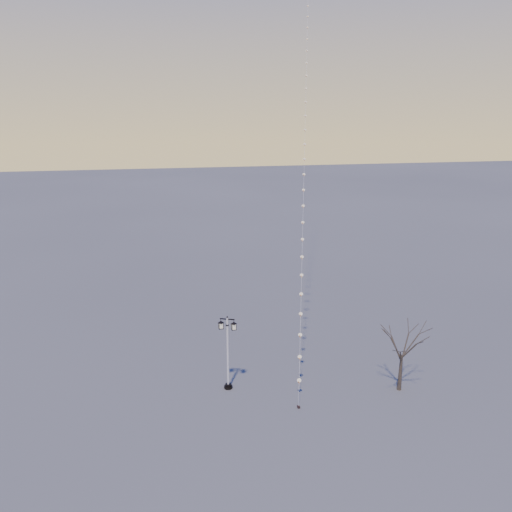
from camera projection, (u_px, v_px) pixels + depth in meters
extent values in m
plane|color=#525353|center=(289.00, 413.00, 31.14)|extent=(300.00, 300.00, 0.00)
cylinder|color=black|center=(228.00, 387.00, 33.91)|extent=(0.56, 0.56, 0.16)
cylinder|color=black|center=(228.00, 385.00, 33.87)|extent=(0.40, 0.40, 0.14)
cylinder|color=white|center=(228.00, 351.00, 33.22)|extent=(0.13, 0.13, 4.71)
cylinder|color=black|center=(227.00, 325.00, 32.75)|extent=(0.20, 0.20, 0.06)
cube|color=black|center=(227.00, 319.00, 32.64)|extent=(0.89, 0.44, 0.06)
sphere|color=black|center=(227.00, 317.00, 32.61)|extent=(0.14, 0.14, 0.14)
pyramid|color=black|center=(221.00, 321.00, 32.76)|extent=(0.44, 0.44, 0.14)
cube|color=beige|center=(221.00, 325.00, 32.84)|extent=(0.26, 0.26, 0.34)
cube|color=black|center=(221.00, 328.00, 32.89)|extent=(0.30, 0.30, 0.04)
pyramid|color=black|center=(234.00, 322.00, 32.60)|extent=(0.44, 0.44, 0.14)
cube|color=beige|center=(234.00, 326.00, 32.68)|extent=(0.26, 0.26, 0.34)
cube|color=black|center=(234.00, 329.00, 32.73)|extent=(0.30, 0.30, 0.04)
cone|color=#362E24|center=(400.00, 372.00, 33.42)|extent=(0.29, 0.29, 2.47)
cylinder|color=black|center=(299.00, 407.00, 31.59)|extent=(0.17, 0.17, 0.17)
cylinder|color=black|center=(299.00, 406.00, 31.58)|extent=(0.03, 0.03, 0.22)
cone|color=orange|center=(305.00, 135.00, 47.09)|extent=(0.07, 0.07, 0.24)
cylinder|color=white|center=(299.00, 400.00, 31.48)|extent=(0.01, 0.01, 0.69)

